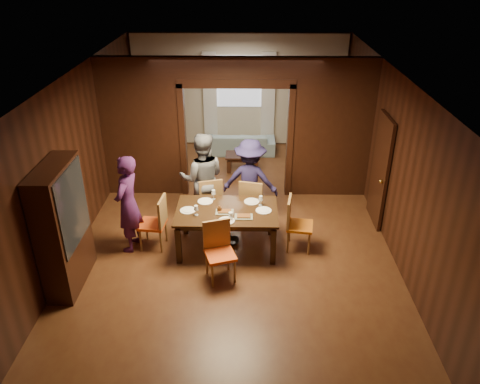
{
  "coord_description": "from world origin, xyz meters",
  "views": [
    {
      "loc": [
        0.24,
        -7.42,
        4.71
      ],
      "look_at": [
        0.11,
        -0.4,
        1.05
      ],
      "focal_mm": 35.0,
      "sensor_mm": 36.0,
      "label": 1
    }
  ],
  "objects_px": {
    "person_purple": "(128,204)",
    "sofa": "(239,143)",
    "chair_far_r": "(253,201)",
    "person_navy": "(250,180)",
    "person_grey": "(202,179)",
    "coffee_table": "(243,162)",
    "dining_table": "(227,229)",
    "hutch": "(63,227)",
    "chair_near": "(220,253)",
    "chair_right": "(300,224)",
    "chair_far_l": "(209,199)",
    "chair_left": "(152,222)"
  },
  "relations": [
    {
      "from": "sofa",
      "to": "hutch",
      "type": "relative_size",
      "value": 0.91
    },
    {
      "from": "dining_table",
      "to": "coffee_table",
      "type": "xyz_separation_m",
      "value": [
        0.23,
        3.28,
        -0.18
      ]
    },
    {
      "from": "chair_far_r",
      "to": "sofa",
      "type": "bearing_deg",
      "value": -71.39
    },
    {
      "from": "chair_near",
      "to": "sofa",
      "type": "bearing_deg",
      "value": 69.46
    },
    {
      "from": "chair_right",
      "to": "person_navy",
      "type": "bearing_deg",
      "value": 48.83
    },
    {
      "from": "chair_right",
      "to": "chair_far_l",
      "type": "relative_size",
      "value": 1.0
    },
    {
      "from": "person_grey",
      "to": "coffee_table",
      "type": "distance_m",
      "value": 2.54
    },
    {
      "from": "chair_left",
      "to": "chair_near",
      "type": "height_order",
      "value": "same"
    },
    {
      "from": "chair_far_l",
      "to": "chair_far_r",
      "type": "height_order",
      "value": "same"
    },
    {
      "from": "sofa",
      "to": "coffee_table",
      "type": "height_order",
      "value": "sofa"
    },
    {
      "from": "coffee_table",
      "to": "chair_far_l",
      "type": "bearing_deg",
      "value": -104.22
    },
    {
      "from": "chair_left",
      "to": "coffee_table",
      "type": "bearing_deg",
      "value": 160.44
    },
    {
      "from": "person_navy",
      "to": "dining_table",
      "type": "distance_m",
      "value": 1.2
    },
    {
      "from": "person_grey",
      "to": "sofa",
      "type": "xyz_separation_m",
      "value": [
        0.62,
        3.42,
        -0.63
      ]
    },
    {
      "from": "chair_near",
      "to": "hutch",
      "type": "xyz_separation_m",
      "value": [
        -2.35,
        -0.11,
        0.52
      ]
    },
    {
      "from": "chair_far_l",
      "to": "hutch",
      "type": "xyz_separation_m",
      "value": [
        -2.04,
        -1.88,
        0.52
      ]
    },
    {
      "from": "chair_left",
      "to": "chair_near",
      "type": "xyz_separation_m",
      "value": [
        1.23,
        -0.9,
        0.0
      ]
    },
    {
      "from": "chair_left",
      "to": "chair_near",
      "type": "distance_m",
      "value": 1.53
    },
    {
      "from": "person_navy",
      "to": "chair_far_r",
      "type": "distance_m",
      "value": 0.39
    },
    {
      "from": "person_purple",
      "to": "chair_near",
      "type": "xyz_separation_m",
      "value": [
        1.61,
        -0.86,
        -0.39
      ]
    },
    {
      "from": "chair_left",
      "to": "hutch",
      "type": "xyz_separation_m",
      "value": [
        -1.12,
        -1.01,
        0.52
      ]
    },
    {
      "from": "person_purple",
      "to": "person_navy",
      "type": "bearing_deg",
      "value": 129.23
    },
    {
      "from": "sofa",
      "to": "chair_near",
      "type": "relative_size",
      "value": 1.88
    },
    {
      "from": "person_navy",
      "to": "chair_far_l",
      "type": "xyz_separation_m",
      "value": [
        -0.77,
        -0.15,
        -0.33
      ]
    },
    {
      "from": "chair_left",
      "to": "chair_right",
      "type": "xyz_separation_m",
      "value": [
        2.56,
        -0.01,
        0.0
      ]
    },
    {
      "from": "person_grey",
      "to": "chair_right",
      "type": "xyz_separation_m",
      "value": [
        1.76,
        -0.93,
        -0.41
      ]
    },
    {
      "from": "sofa",
      "to": "coffee_table",
      "type": "relative_size",
      "value": 2.28
    },
    {
      "from": "chair_right",
      "to": "hutch",
      "type": "relative_size",
      "value": 0.48
    },
    {
      "from": "person_purple",
      "to": "sofa",
      "type": "height_order",
      "value": "person_purple"
    },
    {
      "from": "coffee_table",
      "to": "chair_right",
      "type": "relative_size",
      "value": 0.82
    },
    {
      "from": "hutch",
      "to": "person_purple",
      "type": "bearing_deg",
      "value": 52.42
    },
    {
      "from": "person_grey",
      "to": "chair_near",
      "type": "height_order",
      "value": "person_grey"
    },
    {
      "from": "chair_far_r",
      "to": "person_navy",
      "type": "bearing_deg",
      "value": -62.06
    },
    {
      "from": "person_navy",
      "to": "hutch",
      "type": "height_order",
      "value": "hutch"
    },
    {
      "from": "person_navy",
      "to": "person_purple",
      "type": "bearing_deg",
      "value": 36.64
    },
    {
      "from": "dining_table",
      "to": "chair_near",
      "type": "distance_m",
      "value": 0.88
    },
    {
      "from": "dining_table",
      "to": "chair_left",
      "type": "relative_size",
      "value": 1.78
    },
    {
      "from": "chair_right",
      "to": "chair_far_l",
      "type": "bearing_deg",
      "value": 70.52
    },
    {
      "from": "person_navy",
      "to": "chair_far_r",
      "type": "height_order",
      "value": "person_navy"
    },
    {
      "from": "chair_far_r",
      "to": "chair_far_l",
      "type": "bearing_deg",
      "value": 9.31
    },
    {
      "from": "dining_table",
      "to": "hutch",
      "type": "relative_size",
      "value": 0.87
    },
    {
      "from": "chair_far_r",
      "to": "chair_near",
      "type": "bearing_deg",
      "value": 86.45
    },
    {
      "from": "person_purple",
      "to": "chair_near",
      "type": "bearing_deg",
      "value": 74.09
    },
    {
      "from": "person_grey",
      "to": "dining_table",
      "type": "bearing_deg",
      "value": 114.0
    },
    {
      "from": "person_grey",
      "to": "sofa",
      "type": "relative_size",
      "value": 0.98
    },
    {
      "from": "person_navy",
      "to": "chair_far_l",
      "type": "height_order",
      "value": "person_navy"
    },
    {
      "from": "chair_far_r",
      "to": "hutch",
      "type": "bearing_deg",
      "value": 45.77
    },
    {
      "from": "coffee_table",
      "to": "person_navy",
      "type": "bearing_deg",
      "value": -85.64
    },
    {
      "from": "person_grey",
      "to": "chair_near",
      "type": "relative_size",
      "value": 1.84
    },
    {
      "from": "chair_left",
      "to": "chair_near",
      "type": "relative_size",
      "value": 1.0
    }
  ]
}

